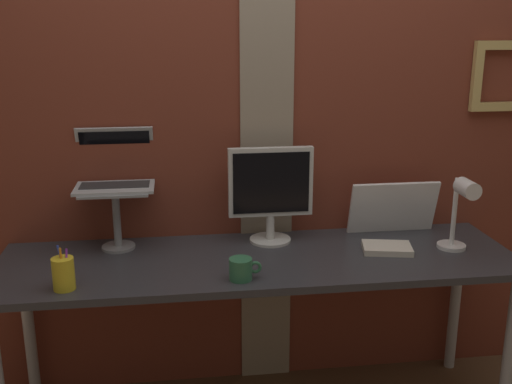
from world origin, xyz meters
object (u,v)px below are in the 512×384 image
at_px(laptop, 115,168).
at_px(desk_lamp, 461,207).
at_px(pen_cup, 63,273).
at_px(monitor, 270,188).
at_px(whiteboard_panel, 393,208).
at_px(coffee_mug, 241,269).

height_order(laptop, desk_lamp, laptop).
height_order(laptop, pen_cup, laptop).
distance_m(monitor, laptop, 0.66).
relative_size(monitor, whiteboard_panel, 1.04).
xyz_separation_m(pen_cup, coffee_mug, (0.64, -0.00, -0.02)).
bearing_deg(laptop, monitor, -6.87).
relative_size(monitor, desk_lamp, 1.30).
xyz_separation_m(monitor, pen_cup, (-0.81, -0.39, -0.18)).
bearing_deg(coffee_mug, whiteboard_panel, 29.80).
xyz_separation_m(monitor, coffee_mug, (-0.17, -0.39, -0.20)).
bearing_deg(whiteboard_panel, coffee_mug, -150.20).
relative_size(laptop, desk_lamp, 1.00).
relative_size(laptop, pen_cup, 1.95).
bearing_deg(desk_lamp, laptop, 167.29).
distance_m(laptop, whiteboard_panel, 1.24).
xyz_separation_m(desk_lamp, pen_cup, (-1.56, -0.15, -0.14)).
distance_m(whiteboard_panel, coffee_mug, 0.85).
bearing_deg(pen_cup, desk_lamp, 5.49).
height_order(monitor, coffee_mug, monitor).
bearing_deg(pen_cup, laptop, 71.31).
bearing_deg(desk_lamp, coffee_mug, -170.75).
height_order(laptop, coffee_mug, laptop).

